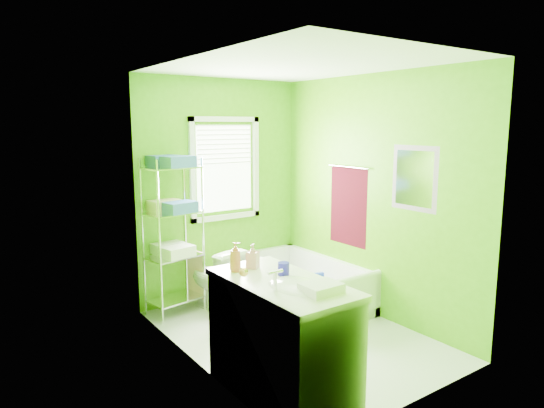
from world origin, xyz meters
TOP-DOWN VIEW (x-y plane):
  - ground at (0.00, 0.00)m, footprint 2.90×2.90m
  - room_envelope at (0.00, 0.00)m, footprint 2.14×2.94m
  - window at (0.05, 1.42)m, footprint 0.92×0.05m
  - door at (-1.04, -1.00)m, footprint 0.09×0.80m
  - right_wall_decor at (1.04, -0.02)m, footprint 0.04×1.48m
  - bathtub at (0.67, 0.62)m, footprint 0.76×1.62m
  - toilet at (-0.31, 1.05)m, footprint 0.51×0.77m
  - vanity at (-0.75, -0.81)m, footprint 0.63×1.23m
  - wire_shelf_unit at (-0.70, 1.24)m, footprint 0.63×0.51m

SIDE VIEW (x-z plane):
  - ground at x=0.00m, z-range 0.00..0.00m
  - bathtub at x=0.67m, z-range -0.10..0.43m
  - toilet at x=-0.31m, z-range 0.00..0.72m
  - vanity at x=-0.75m, z-range -0.09..1.07m
  - door at x=-1.04m, z-range 0.00..2.00m
  - wire_shelf_unit at x=-0.70m, z-range 0.20..1.94m
  - right_wall_decor at x=1.04m, z-range 0.74..1.91m
  - room_envelope at x=0.00m, z-range 0.24..2.86m
  - window at x=0.05m, z-range 1.00..2.22m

